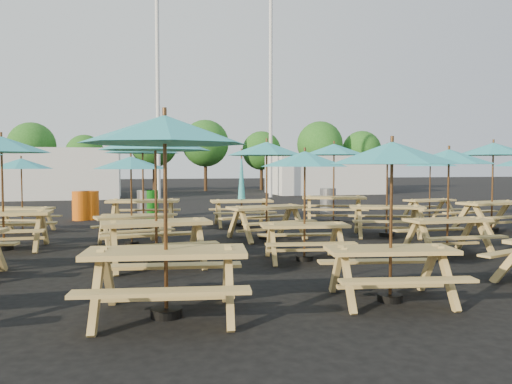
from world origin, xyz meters
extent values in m
plane|color=black|center=(0.00, 0.00, 0.00)|extent=(120.00, 120.00, 0.00)
cube|color=tan|center=(-6.06, -0.13, 0.80)|extent=(1.96, 0.80, 0.06)
cube|color=tan|center=(-6.04, 0.59, 0.49)|extent=(1.95, 0.32, 0.04)
cylinder|color=black|center=(-6.06, -0.13, 0.05)|extent=(0.39, 0.39, 0.11)
cylinder|color=brown|center=(-6.06, -0.13, 1.24)|extent=(0.05, 0.05, 2.48)
cone|color=teal|center=(-6.06, -0.13, 2.29)|extent=(2.06, 2.06, 0.35)
cube|color=tan|center=(-6.26, 2.86, 0.66)|extent=(1.72, 1.09, 0.05)
cube|color=tan|center=(-6.45, 2.30, 0.40)|extent=(1.59, 0.71, 0.04)
cube|color=tan|center=(-6.08, 3.42, 0.40)|extent=(1.59, 0.71, 0.04)
cylinder|color=black|center=(-6.26, 2.86, 0.04)|extent=(0.32, 0.32, 0.09)
cylinder|color=brown|center=(-6.26, 2.86, 1.02)|extent=(0.04, 0.04, 2.05)
cone|color=teal|center=(-6.26, 2.86, 1.89)|extent=(2.10, 2.10, 0.28)
cube|color=tan|center=(-2.96, -5.86, 0.79)|extent=(2.00, 1.00, 0.06)
cube|color=tan|center=(-3.05, -6.55, 0.48)|extent=(1.93, 0.53, 0.04)
cube|color=tan|center=(-2.86, -5.16, 0.48)|extent=(1.93, 0.53, 0.04)
cylinder|color=black|center=(-2.96, -5.86, 0.05)|extent=(0.38, 0.38, 0.11)
cylinder|color=brown|center=(-2.96, -5.86, 1.22)|extent=(0.05, 0.05, 2.45)
cone|color=teal|center=(-2.96, -5.86, 2.26)|extent=(2.24, 2.24, 0.34)
cube|color=tan|center=(-2.92, -2.73, 0.79)|extent=(1.99, 0.91, 0.06)
cube|color=tan|center=(-2.86, -3.43, 0.48)|extent=(1.95, 0.43, 0.04)
cube|color=tan|center=(-2.98, -2.02, 0.48)|extent=(1.95, 0.43, 0.04)
cylinder|color=black|center=(-2.92, -2.73, 0.05)|extent=(0.39, 0.39, 0.11)
cylinder|color=brown|center=(-2.92, -2.73, 1.23)|extent=(0.05, 0.05, 2.47)
cone|color=teal|center=(-2.92, -2.73, 2.27)|extent=(2.17, 2.17, 0.34)
cube|color=tan|center=(-3.36, -0.19, 0.66)|extent=(1.71, 0.98, 0.05)
cube|color=tan|center=(-3.22, -0.76, 0.40)|extent=(1.62, 0.59, 0.04)
cube|color=tan|center=(-3.49, 0.39, 0.40)|extent=(1.62, 0.59, 0.04)
cylinder|color=black|center=(-3.36, -0.19, 0.04)|extent=(0.32, 0.32, 0.09)
cylinder|color=brown|center=(-3.36, -0.19, 1.03)|extent=(0.04, 0.04, 2.06)
cone|color=teal|center=(-3.36, -0.19, 1.90)|extent=(2.01, 2.01, 0.29)
cube|color=tan|center=(-3.03, 2.63, 0.83)|extent=(2.10, 1.07, 0.07)
cube|color=tan|center=(-3.14, 1.90, 0.50)|extent=(2.03, 0.58, 0.04)
cube|color=tan|center=(-2.92, 3.36, 0.50)|extent=(2.03, 0.58, 0.04)
cylinder|color=black|center=(-3.03, 2.63, 0.06)|extent=(0.40, 0.40, 0.11)
cylinder|color=brown|center=(-3.03, 2.63, 1.28)|extent=(0.05, 0.05, 2.56)
cone|color=teal|center=(-3.03, 2.63, 2.36)|extent=(2.37, 2.37, 0.36)
cube|color=tan|center=(0.02, -5.88, 0.70)|extent=(1.78, 0.93, 0.06)
cube|color=tan|center=(-0.08, -6.50, 0.42)|extent=(1.71, 0.51, 0.04)
cube|color=tan|center=(0.12, -5.27, 0.42)|extent=(1.71, 0.51, 0.04)
cylinder|color=black|center=(0.02, -5.88, 0.05)|extent=(0.34, 0.34, 0.09)
cylinder|color=brown|center=(0.02, -5.88, 1.08)|extent=(0.04, 0.04, 2.17)
cone|color=teal|center=(0.02, -5.88, 2.00)|extent=(2.02, 2.02, 0.30)
cube|color=tan|center=(-0.13, -2.86, 0.68)|extent=(1.73, 0.86, 0.06)
cube|color=tan|center=(-0.21, -3.47, 0.42)|extent=(1.68, 0.45, 0.04)
cube|color=tan|center=(-0.05, -2.26, 0.42)|extent=(1.68, 0.45, 0.04)
cylinder|color=black|center=(-0.13, -2.86, 0.05)|extent=(0.33, 0.33, 0.09)
cylinder|color=brown|center=(-0.13, -2.86, 1.06)|extent=(0.04, 0.04, 2.12)
cone|color=teal|center=(-0.13, -2.86, 1.96)|extent=(1.94, 1.94, 0.30)
cube|color=tan|center=(-0.08, 0.10, 0.79)|extent=(2.03, 1.16, 0.06)
cube|color=tan|center=(0.08, -0.58, 0.48)|extent=(1.92, 0.69, 0.04)
cube|color=tan|center=(-0.23, 0.78, 0.48)|extent=(1.92, 0.69, 0.04)
cylinder|color=black|center=(-0.08, 0.10, 0.05)|extent=(0.38, 0.38, 0.11)
cylinder|color=brown|center=(-0.08, 0.10, 1.22)|extent=(0.05, 0.05, 2.44)
cone|color=teal|center=(-0.08, 0.10, 2.25)|extent=(2.38, 2.38, 0.34)
cube|color=tan|center=(-0.11, 2.86, 0.76)|extent=(1.87, 0.81, 0.06)
cube|color=tan|center=(-0.15, 2.19, 0.46)|extent=(1.85, 0.36, 0.04)
cube|color=tan|center=(-0.07, 3.54, 0.46)|extent=(1.85, 0.36, 0.04)
cylinder|color=black|center=(-0.11, 2.86, 0.05)|extent=(0.37, 0.37, 0.10)
cylinder|color=brown|center=(-0.11, 2.86, 1.17)|extent=(0.04, 0.04, 2.35)
cone|color=teal|center=(-0.11, 2.86, 1.58)|extent=(0.22, 0.22, 1.53)
cube|color=tan|center=(2.98, -2.90, 0.70)|extent=(1.71, 0.67, 0.06)
cube|color=tan|center=(2.98, -3.53, 0.43)|extent=(1.71, 0.25, 0.04)
cube|color=tan|center=(2.99, -2.28, 0.43)|extent=(1.71, 0.25, 0.04)
cylinder|color=black|center=(2.98, -2.90, 0.05)|extent=(0.34, 0.34, 0.09)
cylinder|color=brown|center=(2.98, -2.90, 1.09)|extent=(0.04, 0.04, 2.18)
cone|color=teal|center=(2.98, -2.90, 2.01)|extent=(1.79, 1.79, 0.30)
cube|color=tan|center=(3.04, -0.26, 0.76)|extent=(1.98, 1.30, 0.06)
cube|color=tan|center=(2.81, -0.90, 0.46)|extent=(1.82, 0.87, 0.04)
cube|color=tan|center=(3.27, 0.37, 0.46)|extent=(1.82, 0.87, 0.04)
cylinder|color=black|center=(3.04, -0.26, 0.05)|extent=(0.37, 0.37, 0.10)
cylinder|color=brown|center=(3.04, -0.26, 1.18)|extent=(0.05, 0.05, 2.35)
cone|color=teal|center=(3.04, -0.26, 2.17)|extent=(2.45, 2.45, 0.33)
cube|color=tan|center=(2.89, 2.86, 0.82)|extent=(2.14, 1.39, 0.07)
cube|color=tan|center=(2.64, 2.17, 0.50)|extent=(1.97, 0.92, 0.04)
cube|color=tan|center=(3.13, 3.55, 0.50)|extent=(1.97, 0.92, 0.04)
cylinder|color=black|center=(2.89, 2.86, 0.06)|extent=(0.40, 0.40, 0.11)
cylinder|color=brown|center=(2.89, 2.86, 1.27)|extent=(0.05, 0.05, 2.54)
cone|color=teal|center=(2.89, 2.86, 2.35)|extent=(2.63, 2.63, 0.35)
cube|color=tan|center=(6.32, -0.14, 0.80)|extent=(2.05, 1.10, 0.06)
cube|color=tan|center=(6.19, 0.56, 0.49)|extent=(1.96, 0.62, 0.04)
cylinder|color=black|center=(6.32, -0.14, 0.05)|extent=(0.39, 0.39, 0.11)
cylinder|color=brown|center=(6.32, -0.14, 1.24)|extent=(0.05, 0.05, 2.48)
cone|color=teal|center=(6.32, -0.14, 2.29)|extent=(2.35, 2.35, 0.35)
cube|color=tan|center=(6.24, 2.71, 0.69)|extent=(1.74, 0.86, 0.06)
cube|color=tan|center=(6.32, 2.10, 0.42)|extent=(1.68, 0.44, 0.04)
cube|color=tan|center=(6.16, 3.31, 0.42)|extent=(1.68, 0.44, 0.04)
cylinder|color=black|center=(6.24, 2.71, 0.05)|extent=(0.33, 0.33, 0.09)
cylinder|color=brown|center=(6.24, 2.71, 1.07)|extent=(0.04, 0.04, 2.13)
cone|color=teal|center=(6.24, 2.71, 1.96)|extent=(1.94, 1.94, 0.30)
cylinder|color=#E05E0D|center=(-4.99, 5.76, 0.49)|extent=(0.61, 0.61, 0.97)
cylinder|color=#E05E0D|center=(-4.74, 5.88, 0.49)|extent=(0.61, 0.61, 0.97)
cylinder|color=gray|center=(-2.87, 5.92, 0.49)|extent=(0.61, 0.61, 0.97)
cylinder|color=#188317|center=(-2.75, 5.90, 0.49)|extent=(0.61, 0.61, 0.97)
cylinder|color=gray|center=(3.92, 5.86, 0.49)|extent=(0.61, 0.61, 0.97)
cylinder|color=silver|center=(-2.00, 14.00, 6.00)|extent=(0.20, 0.20, 12.00)
cylinder|color=silver|center=(4.50, 16.00, 6.00)|extent=(0.20, 0.20, 12.00)
cube|color=silver|center=(-8.00, 18.00, 1.40)|extent=(8.00, 4.00, 2.80)
cube|color=silver|center=(9.00, 19.00, 1.30)|extent=(7.00, 4.00, 2.60)
cylinder|color=#382314|center=(-9.74, 23.90, 1.07)|extent=(0.24, 0.24, 2.14)
sphere|color=#1E5919|center=(-9.74, 23.90, 3.16)|extent=(3.11, 3.11, 3.11)
cylinder|color=#382314|center=(-6.39, 23.65, 0.89)|extent=(0.24, 0.24, 1.78)
sphere|color=#1E5919|center=(-6.39, 23.65, 2.63)|extent=(2.59, 2.59, 2.59)
cylinder|color=#382314|center=(-1.75, 24.72, 1.16)|extent=(0.24, 0.24, 2.31)
sphere|color=#1E5919|center=(-1.75, 24.72, 3.41)|extent=(3.36, 3.36, 3.36)
cylinder|color=#382314|center=(1.90, 24.26, 1.17)|extent=(0.24, 0.24, 2.35)
sphere|color=#1E5919|center=(1.90, 24.26, 3.47)|extent=(3.41, 3.41, 3.41)
cylinder|color=#382314|center=(6.22, 24.67, 1.01)|extent=(0.24, 0.24, 2.02)
sphere|color=#1E5919|center=(6.22, 24.67, 2.98)|extent=(2.94, 2.94, 2.94)
cylinder|color=#382314|center=(10.23, 22.90, 1.16)|extent=(0.24, 0.24, 2.32)
sphere|color=#1E5919|center=(10.23, 22.90, 3.43)|extent=(3.38, 3.38, 3.38)
cylinder|color=#382314|center=(13.63, 22.92, 1.02)|extent=(0.24, 0.24, 2.03)
sphere|color=#1E5919|center=(13.63, 22.92, 3.00)|extent=(2.95, 2.95, 2.95)
camera|label=1|loc=(-3.35, -11.88, 1.82)|focal=35.00mm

